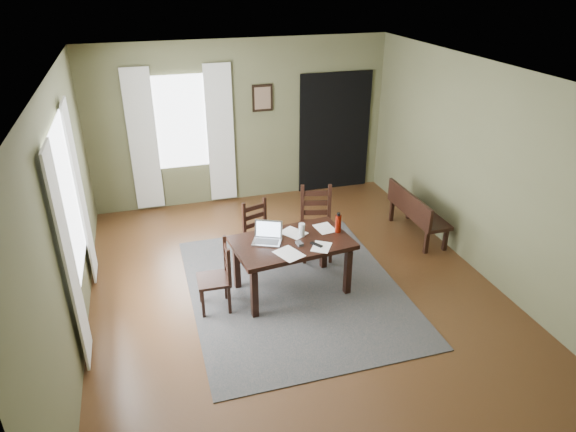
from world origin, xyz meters
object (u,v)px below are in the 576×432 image
object	(u,v)px
chair_back_left	(260,234)
water_bottle	(338,223)
chair_back_right	(316,224)
chair_end	(218,277)
bench	(415,210)
laptop	(268,236)
dining_table	(292,247)

from	to	relation	value
chair_back_left	water_bottle	size ratio (longest dim) A/B	3.33
water_bottle	chair_back_right	bearing A→B (deg)	92.93
chair_end	bench	bearing A→B (deg)	109.85
chair_back_left	water_bottle	world-z (taller)	water_bottle
bench	water_bottle	distance (m)	1.83
chair_end	bench	size ratio (longest dim) A/B	0.69
chair_end	water_bottle	world-z (taller)	water_bottle
laptop	water_bottle	distance (m)	0.90
chair_back_right	chair_back_left	bearing A→B (deg)	-170.10
dining_table	chair_back_right	size ratio (longest dim) A/B	1.49
water_bottle	chair_back_left	bearing A→B (deg)	138.28
chair_back_right	water_bottle	world-z (taller)	chair_back_right
chair_back_left	bench	size ratio (longest dim) A/B	0.69
chair_back_left	water_bottle	distance (m)	1.19
chair_back_right	water_bottle	size ratio (longest dim) A/B	3.84
chair_back_left	water_bottle	bearing A→B (deg)	-60.09
bench	water_bottle	size ratio (longest dim) A/B	4.79
dining_table	chair_back_left	xyz separation A→B (m)	(-0.21, 0.80, -0.20)
chair_back_left	bench	world-z (taller)	chair_back_left
chair_back_right	dining_table	bearing A→B (deg)	-114.38
dining_table	laptop	world-z (taller)	laptop
dining_table	chair_back_left	size ratio (longest dim) A/B	1.72
dining_table	chair_back_right	distance (m)	0.96
dining_table	laptop	bearing A→B (deg)	155.71
chair_back_left	chair_back_right	world-z (taller)	chair_back_right
chair_end	dining_table	bearing A→B (deg)	98.64
dining_table	bench	distance (m)	2.38
dining_table	chair_back_right	xyz separation A→B (m)	(0.58, 0.75, -0.13)
chair_end	bench	world-z (taller)	chair_end
bench	laptop	world-z (taller)	laptop
dining_table	chair_back_right	bearing A→B (deg)	45.40
chair_end	water_bottle	xyz separation A→B (m)	(1.56, 0.16, 0.41)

